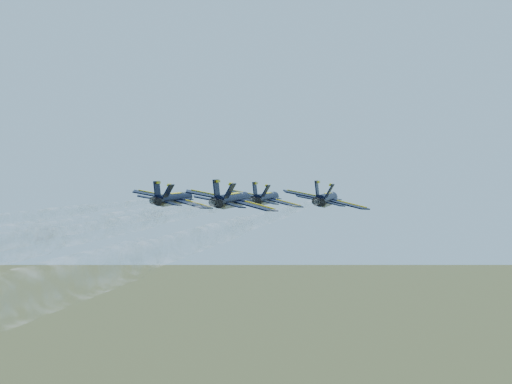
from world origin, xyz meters
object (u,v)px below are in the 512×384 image
at_px(jet_right, 327,199).
at_px(jet_slot, 233,200).
at_px(jet_left, 174,199).
at_px(jet_lead, 266,198).

xyz_separation_m(jet_right, jet_slot, (-9.21, -13.28, 0.00)).
relative_size(jet_right, jet_slot, 1.00).
bearing_deg(jet_left, jet_right, 0.50).
bearing_deg(jet_lead, jet_right, -45.08).
xyz_separation_m(jet_lead, jet_left, (-9.95, -13.65, 0.00)).
height_order(jet_left, jet_slot, same).
relative_size(jet_lead, jet_right, 1.00).
bearing_deg(jet_slot, jet_lead, 91.36).
distance_m(jet_left, jet_slot, 16.98).
distance_m(jet_right, jet_slot, 16.16).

